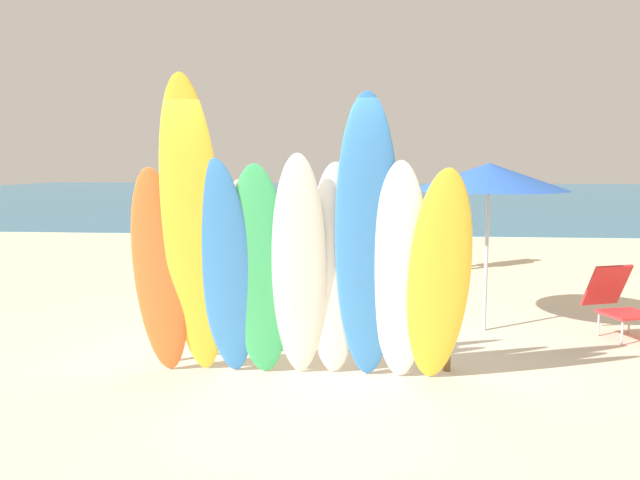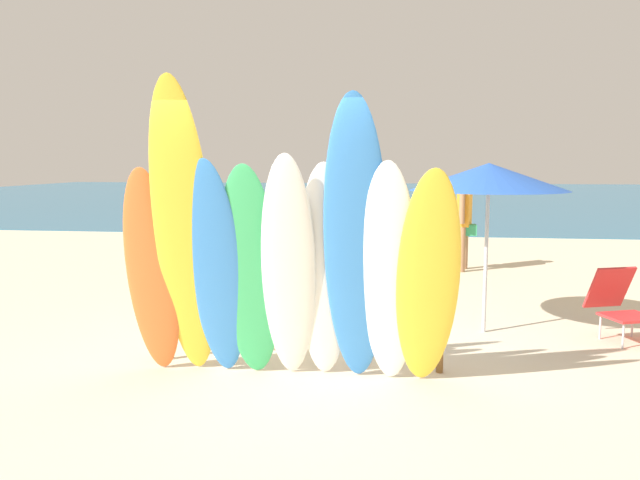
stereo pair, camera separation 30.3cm
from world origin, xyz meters
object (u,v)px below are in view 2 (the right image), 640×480
at_px(surfboard_orange_0, 152,273).
at_px(surfboard_blue_6, 356,246).
at_px(beachgoer_photographing, 250,214).
at_px(beachgoer_near_rack, 250,208).
at_px(surfboard_white_5, 324,274).
at_px(beachgoer_by_water, 464,218).
at_px(surfboard_green_3, 250,274).
at_px(distant_boat, 335,218).
at_px(surfboard_white_4, 289,271).
at_px(surfboard_white_7, 389,277).
at_px(surfboard_yellow_1, 184,235).
at_px(beach_umbrella, 489,177).
at_px(surfboard_rack, 295,312).
at_px(surfboard_yellow_8, 428,282).
at_px(beach_chair_red, 618,301).
at_px(surfboard_blue_2, 216,271).

distance_m(surfboard_orange_0, surfboard_blue_6, 1.91).
height_order(beachgoer_photographing, beachgoer_near_rack, beachgoer_near_rack).
relative_size(surfboard_white_5, beachgoer_near_rack, 1.29).
relative_size(beachgoer_photographing, beachgoer_by_water, 0.93).
xyz_separation_m(surfboard_green_3, distant_boat, (-0.75, 14.84, -0.85)).
relative_size(surfboard_green_3, surfboard_white_4, 0.95).
bearing_deg(surfboard_orange_0, surfboard_white_7, -4.71).
xyz_separation_m(surfboard_white_5, beachgoer_near_rack, (-2.80, 8.73, -0.09)).
height_order(surfboard_yellow_1, beachgoer_near_rack, surfboard_yellow_1).
relative_size(surfboard_yellow_1, beach_umbrella, 1.42).
height_order(surfboard_orange_0, surfboard_yellow_1, surfboard_yellow_1).
bearing_deg(surfboard_white_7, surfboard_yellow_1, -175.03).
bearing_deg(surfboard_white_7, surfboard_rack, 154.16).
bearing_deg(surfboard_white_4, surfboard_yellow_8, -7.55).
bearing_deg(surfboard_rack, surfboard_orange_0, -160.45).
bearing_deg(surfboard_yellow_8, surfboard_blue_6, 177.48).
relative_size(surfboard_rack, surfboard_yellow_8, 1.42).
bearing_deg(surfboard_white_7, beach_chair_red, 40.92).
distance_m(surfboard_yellow_1, beachgoer_photographing, 7.50).
bearing_deg(surfboard_yellow_1, distant_boat, 85.86).
xyz_separation_m(surfboard_rack, surfboard_white_7, (0.92, -0.52, 0.47)).
xyz_separation_m(surfboard_rack, surfboard_white_4, (0.03, -0.49, 0.50)).
bearing_deg(beach_umbrella, surfboard_white_4, -134.77).
height_order(surfboard_green_3, beachgoer_by_water, surfboard_green_3).
distance_m(surfboard_orange_0, distant_boat, 14.86).
distance_m(surfboard_white_7, beachgoer_photographing, 7.95).
xyz_separation_m(surfboard_yellow_8, beachgoer_by_water, (0.93, 6.30, -0.01)).
xyz_separation_m(surfboard_blue_2, surfboard_white_7, (1.56, -0.05, -0.01)).
distance_m(surfboard_green_3, beachgoer_by_water, 6.70).
relative_size(surfboard_blue_2, beach_chair_red, 2.54).
bearing_deg(beach_chair_red, surfboard_white_5, -169.48).
bearing_deg(surfboard_rack, beachgoer_by_water, 69.27).
relative_size(surfboard_blue_2, surfboard_green_3, 1.03).
bearing_deg(surfboard_blue_6, surfboard_white_5, 152.19).
bearing_deg(surfboard_yellow_1, beach_chair_red, 19.66).
relative_size(surfboard_green_3, surfboard_yellow_8, 1.00).
relative_size(surfboard_rack, surfboard_blue_6, 1.10).
height_order(surfboard_rack, surfboard_green_3, surfboard_green_3).
bearing_deg(distant_boat, beachgoer_near_rack, -102.88).
height_order(surfboard_white_5, surfboard_white_7, surfboard_white_7).
bearing_deg(surfboard_white_7, beachgoer_photographing, 115.92).
bearing_deg(surfboard_white_4, surfboard_white_5, 10.62).
relative_size(surfboard_rack, surfboard_yellow_1, 1.03).
bearing_deg(surfboard_rack, surfboard_white_7, -29.45).
bearing_deg(surfboard_blue_2, surfboard_yellow_1, -158.73).
height_order(surfboard_green_3, surfboard_white_7, surfboard_white_7).
bearing_deg(beachgoer_by_water, beachgoer_photographing, 90.31).
bearing_deg(surfboard_white_7, distant_boat, 101.25).
xyz_separation_m(surfboard_green_3, beach_chair_red, (3.81, 1.89, -0.57)).
bearing_deg(surfboard_blue_6, beachgoer_photographing, 111.12).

